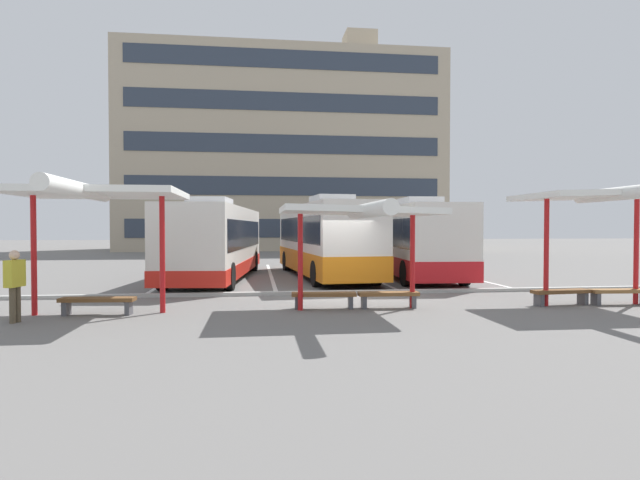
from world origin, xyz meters
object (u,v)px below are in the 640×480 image
Objects in this scene: bench_2 at (388,296)px; bench_4 at (621,293)px; coach_bus_0 at (217,242)px; waiting_passenger_0 at (15,281)px; waiting_shelter_1 at (359,213)px; bench_0 at (98,302)px; bench_1 at (324,296)px; coach_bus_2 at (411,241)px; waiting_shelter_2 at (599,198)px; coach_bus_1 at (325,241)px; waiting_shelter_0 at (95,195)px; bench_3 at (561,294)px.

bench_2 is 0.93× the size of bench_4.
waiting_passenger_0 is (-3.94, -9.82, -0.62)m from coach_bus_0.
waiting_passenger_0 is at bearing -175.30° from waiting_shelter_1.
bench_0 is 1.11× the size of waiting_passenger_0.
waiting_passenger_0 is at bearing -171.28° from bench_1.
waiting_shelter_1 is (-4.24, -8.98, 1.03)m from coach_bus_2.
waiting_shelter_2 reaches higher than waiting_shelter_1.
bench_2 is (1.80, -0.11, -0.00)m from bench_1.
bench_0 is (-2.34, -8.95, -1.27)m from coach_bus_0.
coach_bus_1 is 2.07× the size of waiting_shelter_0.
coach_bus_1 is (4.79, 0.37, 0.04)m from coach_bus_0.
coach_bus_1 is at bearing 49.41° from waiting_passenger_0.
coach_bus_2 is 5.87× the size of bench_3.
bench_4 is at bearing -36.34° from coach_bus_0.
coach_bus_0 is 10.60m from waiting_passenger_0.
bench_4 is at bearing -1.82° from bench_2.
bench_0 is 7.17m from waiting_shelter_1.
coach_bus_2 is at bearing 106.22° from waiting_shelter_2.
coach_bus_2 is 5.82× the size of bench_1.
bench_0 is 7.69m from bench_2.
bench_1 is (3.56, -8.67, -1.27)m from coach_bus_0.
bench_1 is (5.89, 0.40, -2.73)m from waiting_shelter_0.
waiting_shelter_2 is 2.90m from bench_4.
waiting_shelter_0 is 13.67m from waiting_shelter_2.
bench_2 is at bearing -3.51° from bench_1.
coach_bus_0 is 2.52× the size of waiting_shelter_2.
bench_4 is (14.57, 0.07, -2.73)m from waiting_shelter_0.
waiting_shelter_0 is 13.06m from bench_3.
waiting_shelter_2 is (6.54, -9.60, 1.44)m from coach_bus_1.
bench_2 is at bearing -111.13° from coach_bus_2.
waiting_shelter_1 is 2.88× the size of bench_1.
bench_0 and bench_1 have the same top height.
bench_3 is at bearing 0.77° from waiting_shelter_0.
bench_1 and bench_3 have the same top height.
bench_4 is at bearing -51.53° from coach_bus_1.
coach_bus_0 is 10.37m from bench_2.
waiting_shelter_1 is at bearing -27.03° from bench_1.
coach_bus_2 is at bearing -1.00° from coach_bus_0.
bench_0 and bench_3 have the same top height.
waiting_passenger_0 is at bearing -173.62° from bench_2.
coach_bus_2 reaches higher than waiting_shelter_1.
coach_bus_0 is 10.21m from waiting_shelter_1.
bench_3 is 1.05× the size of waiting_passenger_0.
bench_0 is 0.41× the size of waiting_shelter_2.
waiting_passenger_0 is (-9.30, -1.04, 0.66)m from bench_2.
waiting_passenger_0 is at bearing -111.85° from coach_bus_0.
waiting_shelter_0 is at bearing 24.99° from waiting_passenger_0.
waiting_shelter_1 is at bearing -0.47° from waiting_shelter_0.
bench_2 is (0.57, -9.15, -1.31)m from coach_bus_1.
coach_bus_1 is 5.98× the size of bench_4.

